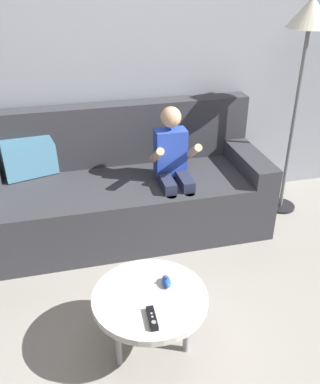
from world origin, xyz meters
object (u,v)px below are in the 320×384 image
game_remote_black_near_edge (152,318)px  nunchuk_blue (166,281)px  floor_lamp (308,31)px  person_seated_on_couch (174,167)px  coffee_table (150,301)px  couch (123,191)px

game_remote_black_near_edge → nunchuk_blue: nunchuk_blue is taller
game_remote_black_near_edge → floor_lamp: 2.22m
person_seated_on_couch → game_remote_black_near_edge: person_seated_on_couch is taller
coffee_table → game_remote_black_near_edge: bearing=-98.9°
nunchuk_blue → floor_lamp: 2.00m
couch → floor_lamp: size_ratio=1.28×
coffee_table → couch: bearing=87.0°
nunchuk_blue → couch: bearing=91.8°
person_seated_on_couch → nunchuk_blue: size_ratio=10.51×
game_remote_black_near_edge → floor_lamp: (1.43, 1.35, 1.03)m
floor_lamp → nunchuk_blue: bearing=-139.1°
coffee_table → floor_lamp: size_ratio=0.36×
couch → coffee_table: bearing=-93.0°
person_seated_on_couch → coffee_table: person_seated_on_couch is taller
nunchuk_blue → floor_lamp: size_ratio=0.06×
couch → floor_lamp: 1.74m
person_seated_on_couch → coffee_table: (-0.41, -1.04, -0.22)m
couch → coffee_table: 1.23m
floor_lamp → coffee_table: bearing=-139.8°
coffee_table → floor_lamp: 2.13m
couch → coffee_table: size_ratio=3.56×
person_seated_on_couch → game_remote_black_near_edge: bearing=-109.9°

